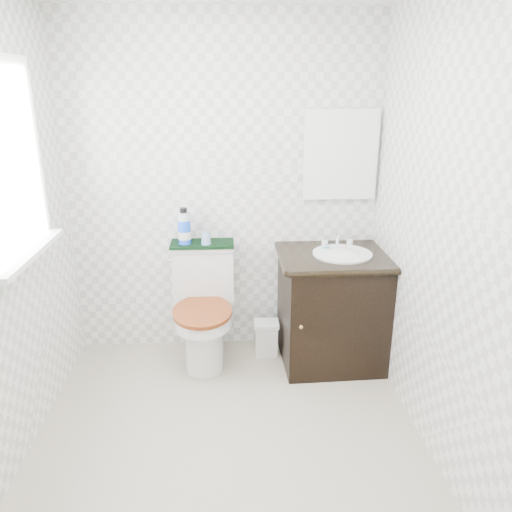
{
  "coord_description": "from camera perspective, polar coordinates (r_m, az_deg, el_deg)",
  "views": [
    {
      "loc": [
        0.01,
        -2.29,
        1.92
      ],
      "look_at": [
        0.2,
        0.75,
        0.87
      ],
      "focal_mm": 35.0,
      "sensor_mm": 36.0,
      "label": 1
    }
  ],
  "objects": [
    {
      "name": "floor",
      "position": [
        2.99,
        -3.13,
        -20.92
      ],
      "size": [
        2.4,
        2.4,
        0.0
      ],
      "primitive_type": "plane",
      "color": "beige",
      "rests_on": "ground"
    },
    {
      "name": "wall_back",
      "position": [
        3.56,
        -3.67,
        7.4
      ],
      "size": [
        2.4,
        0.0,
        2.4
      ],
      "primitive_type": "plane",
      "rotation": [
        1.57,
        0.0,
        0.0
      ],
      "color": "white",
      "rests_on": "ground"
    },
    {
      "name": "wall_front",
      "position": [
        1.31,
        -3.55,
        -14.35
      ],
      "size": [
        2.4,
        0.0,
        2.4
      ],
      "primitive_type": "plane",
      "rotation": [
        -1.57,
        0.0,
        0.0
      ],
      "color": "white",
      "rests_on": "ground"
    },
    {
      "name": "wall_right",
      "position": [
        2.64,
        21.04,
        1.96
      ],
      "size": [
        0.0,
        2.4,
        2.4
      ],
      "primitive_type": "plane",
      "rotation": [
        1.57,
        0.0,
        -1.57
      ],
      "color": "white",
      "rests_on": "ground"
    },
    {
      "name": "window",
      "position": [
        2.78,
        -26.73,
        9.48
      ],
      "size": [
        0.02,
        0.7,
        0.9
      ],
      "primitive_type": "cube",
      "color": "white",
      "rests_on": "wall_left"
    },
    {
      "name": "mirror",
      "position": [
        3.59,
        9.64,
        11.31
      ],
      "size": [
        0.5,
        0.02,
        0.6
      ],
      "primitive_type": "cube",
      "color": "silver",
      "rests_on": "wall_back"
    },
    {
      "name": "toilet",
      "position": [
        3.61,
        -5.97,
        -6.49
      ],
      "size": [
        0.46,
        0.64,
        0.84
      ],
      "color": "white",
      "rests_on": "floor"
    },
    {
      "name": "vanity",
      "position": [
        3.6,
        8.95,
        -5.52
      ],
      "size": [
        0.79,
        0.68,
        0.92
      ],
      "color": "black",
      "rests_on": "floor"
    },
    {
      "name": "trash_bin",
      "position": [
        3.75,
        1.18,
        -9.31
      ],
      "size": [
        0.18,
        0.15,
        0.26
      ],
      "color": "white",
      "rests_on": "floor"
    },
    {
      "name": "towel",
      "position": [
        3.55,
        -6.16,
        1.4
      ],
      "size": [
        0.45,
        0.22,
        0.02
      ],
      "primitive_type": "cube",
      "color": "black",
      "rests_on": "toilet"
    },
    {
      "name": "mouthwash_bottle",
      "position": [
        3.51,
        -8.21,
        3.26
      ],
      "size": [
        0.09,
        0.09,
        0.26
      ],
      "color": "blue",
      "rests_on": "towel"
    },
    {
      "name": "cup",
      "position": [
        3.5,
        -5.73,
        2.06
      ],
      "size": [
        0.07,
        0.07,
        0.09
      ],
      "primitive_type": "cone",
      "color": "#7B9ACA",
      "rests_on": "towel"
    },
    {
      "name": "soap_bar",
      "position": [
        3.52,
        8.01,
        0.92
      ],
      "size": [
        0.07,
        0.05,
        0.02
      ],
      "primitive_type": "ellipsoid",
      "color": "#1B7582",
      "rests_on": "vanity"
    }
  ]
}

